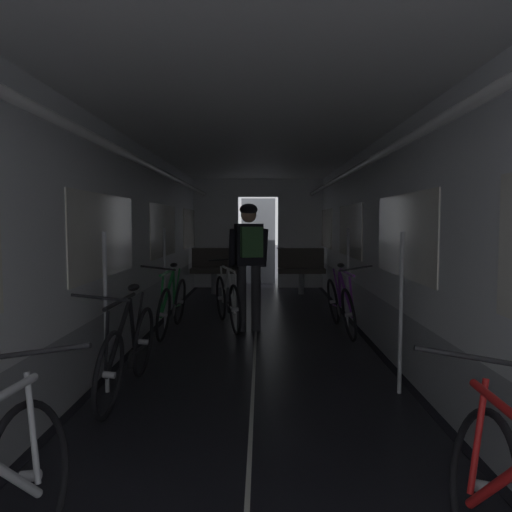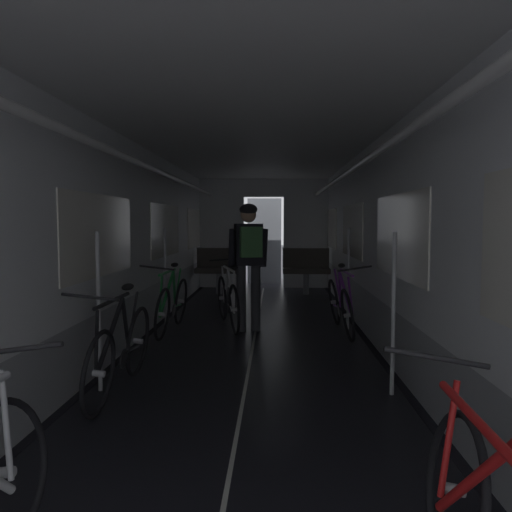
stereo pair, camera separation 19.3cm
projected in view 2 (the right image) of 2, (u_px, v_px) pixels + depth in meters
The scene contains 8 objects.
train_car_shell at pixel (252, 203), 5.66m from camera, with size 3.14×12.34×2.57m.
bench_seat_far_left at pixel (219, 266), 10.23m from camera, with size 0.98×0.51×0.95m.
bench_seat_far_right at pixel (306, 266), 10.16m from camera, with size 0.98×0.51×0.95m.
bicycle_black at pixel (120, 349), 4.24m from camera, with size 0.44×1.69×0.95m.
bicycle_green at pixel (172, 304), 6.64m from camera, with size 0.44×1.69×0.95m.
bicycle_purple at pixel (341, 304), 6.59m from camera, with size 0.44×1.69×0.96m.
person_cyclist_aisle at pixel (249, 253), 6.62m from camera, with size 0.56×0.45×1.73m.
bicycle_white_in_aisle at pixel (228, 300), 6.94m from camera, with size 0.57×1.65×0.94m.
Camera 2 is at (0.27, -2.08, 1.48)m, focal length 34.55 mm.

